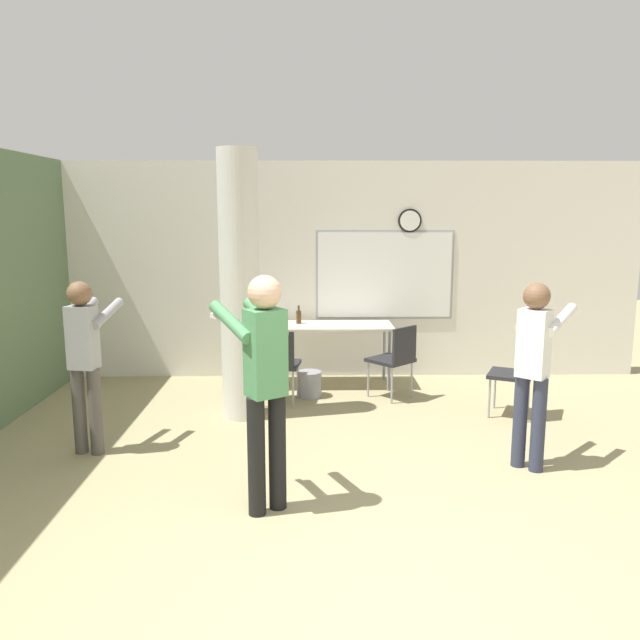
# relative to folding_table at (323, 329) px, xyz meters

# --- Properties ---
(ground_plane) EXTENTS (24.00, 24.00, 0.00)m
(ground_plane) POSITION_rel_folding_table_xyz_m (0.16, -4.54, -0.72)
(ground_plane) COLOR tan
(wall_back) EXTENTS (8.00, 0.15, 2.80)m
(wall_back) POSITION_rel_folding_table_xyz_m (0.17, 0.51, 0.68)
(wall_back) COLOR silver
(wall_back) RESTS_ON ground_plane
(support_pillar) EXTENTS (0.42, 0.42, 2.80)m
(support_pillar) POSITION_rel_folding_table_xyz_m (-0.89, -1.17, 0.68)
(support_pillar) COLOR silver
(support_pillar) RESTS_ON ground_plane
(folding_table) EXTENTS (1.72, 0.63, 0.78)m
(folding_table) POSITION_rel_folding_table_xyz_m (0.00, 0.00, 0.00)
(folding_table) COLOR beige
(folding_table) RESTS_ON ground_plane
(bottle_on_table) EXTENTS (0.06, 0.06, 0.23)m
(bottle_on_table) POSITION_rel_folding_table_xyz_m (-0.31, 0.08, 0.14)
(bottle_on_table) COLOR #4C3319
(bottle_on_table) RESTS_ON folding_table
(waste_bin) EXTENTS (0.29, 0.29, 0.30)m
(waste_bin) POSITION_rel_folding_table_xyz_m (-0.18, -0.49, -0.57)
(waste_bin) COLOR gray
(waste_bin) RESTS_ON ground_plane
(chair_table_right) EXTENTS (0.62, 0.62, 0.87)m
(chair_table_right) POSITION_rel_folding_table_xyz_m (0.83, -0.57, -0.21)
(chair_table_right) COLOR #232328
(chair_table_right) RESTS_ON ground_plane
(chair_mid_room) EXTENTS (0.59, 0.59, 0.87)m
(chair_mid_room) POSITION_rel_folding_table_xyz_m (2.04, -1.23, -0.21)
(chair_mid_room) COLOR #232328
(chair_mid_room) RESTS_ON ground_plane
(chair_table_left) EXTENTS (0.49, 0.49, 0.87)m
(chair_table_left) POSITION_rel_folding_table_xyz_m (-0.52, -0.79, -0.21)
(chair_table_left) COLOR #232328
(chair_table_left) RESTS_ON ground_plane
(person_watching_back) EXTENTS (0.42, 0.61, 1.57)m
(person_watching_back) POSITION_rel_folding_table_xyz_m (-2.17, -2.18, 0.20)
(person_watching_back) COLOR #514C47
(person_watching_back) RESTS_ON ground_plane
(person_playing_front) EXTENTS (0.62, 0.70, 1.74)m
(person_playing_front) POSITION_rel_folding_table_xyz_m (-0.50, -3.31, 0.30)
(person_playing_front) COLOR black
(person_playing_front) RESTS_ON ground_plane
(person_playing_side) EXTENTS (0.60, 0.63, 1.60)m
(person_playing_side) POSITION_rel_folding_table_xyz_m (1.70, -2.59, 0.22)
(person_playing_side) COLOR #2D3347
(person_playing_side) RESTS_ON ground_plane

